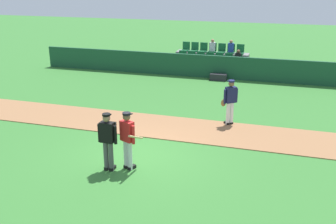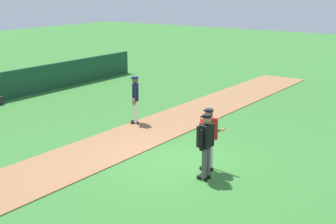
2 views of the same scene
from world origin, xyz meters
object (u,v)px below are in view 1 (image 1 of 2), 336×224
at_px(equipment_bag, 218,77).
at_px(umpire_home_plate, 108,138).
at_px(batter_red_jersey, 128,139).
at_px(runner_navy_jersey, 230,101).

bearing_deg(equipment_bag, umpire_home_plate, -96.41).
bearing_deg(batter_red_jersey, runner_navy_jersey, 62.76).
height_order(batter_red_jersey, umpire_home_plate, same).
relative_size(runner_navy_jersey, equipment_bag, 1.96).
height_order(batter_red_jersey, runner_navy_jersey, same).
bearing_deg(umpire_home_plate, equipment_bag, 83.59).
xyz_separation_m(runner_navy_jersey, equipment_bag, (-1.55, 6.62, -0.78)).
distance_m(umpire_home_plate, runner_navy_jersey, 5.48).
xyz_separation_m(umpire_home_plate, equipment_bag, (1.27, 11.32, -0.82)).
relative_size(batter_red_jersey, equipment_bag, 1.96).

